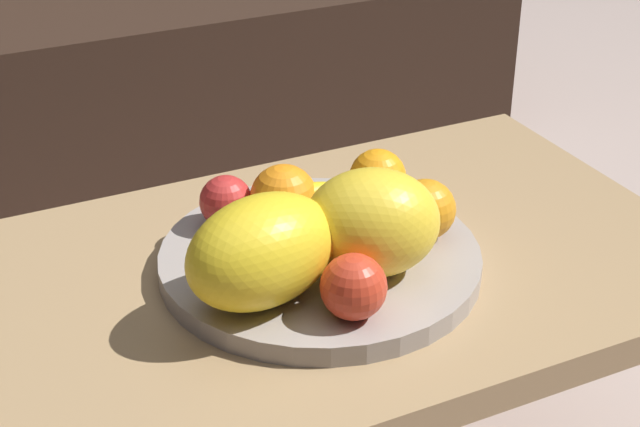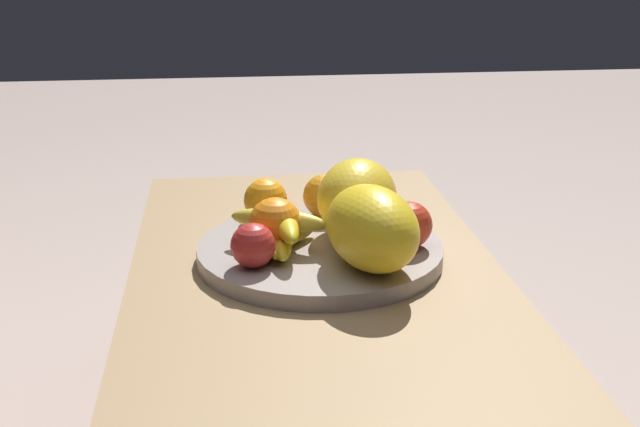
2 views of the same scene
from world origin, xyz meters
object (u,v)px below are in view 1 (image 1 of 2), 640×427
at_px(couch, 111,20).
at_px(orange_left, 378,177).
at_px(apple_front, 354,287).
at_px(apple_left, 226,202).
at_px(orange_right, 425,209).
at_px(melon_large_front, 372,223).
at_px(melon_smaller_beside, 262,251).
at_px(orange_front, 284,198).
at_px(coffee_table, 282,308).
at_px(fruit_bowl, 320,260).
at_px(banana_bunch, 289,210).

distance_m(couch, orange_left, 1.24).
xyz_separation_m(apple_front, apple_left, (-0.05, 0.24, -0.00)).
bearing_deg(orange_right, melon_large_front, -157.34).
xyz_separation_m(couch, apple_left, (-0.18, -1.20, 0.15)).
xyz_separation_m(melon_smaller_beside, orange_left, (0.21, 0.14, -0.02)).
bearing_deg(apple_front, orange_front, 87.01).
xyz_separation_m(coffee_table, melon_large_front, (0.08, -0.07, 0.13)).
height_order(couch, melon_large_front, couch).
bearing_deg(orange_front, melon_large_front, -69.82).
height_order(orange_right, apple_front, orange_right).
distance_m(coffee_table, melon_large_front, 0.17).
xyz_separation_m(coffee_table, melon_smaller_beside, (-0.05, -0.07, 0.13)).
bearing_deg(orange_left, orange_front, -176.83).
relative_size(fruit_bowl, orange_left, 5.24).
bearing_deg(apple_front, apple_left, 101.86).
xyz_separation_m(melon_large_front, banana_bunch, (-0.05, 0.12, -0.03)).
bearing_deg(orange_front, couch, 84.68).
bearing_deg(fruit_bowl, couch, 85.60).
height_order(coffee_table, couch, couch).
distance_m(orange_front, orange_left, 0.13).
xyz_separation_m(orange_left, apple_front, (-0.14, -0.21, -0.00)).
distance_m(orange_left, apple_front, 0.25).
height_order(melon_smaller_beside, orange_left, melon_smaller_beside).
bearing_deg(couch, fruit_bowl, -94.40).
relative_size(apple_front, banana_bunch, 0.44).
bearing_deg(fruit_bowl, orange_right, -10.16).
height_order(apple_front, apple_left, apple_front).
relative_size(orange_right, apple_front, 1.02).
relative_size(melon_large_front, banana_bunch, 0.94).
bearing_deg(melon_smaller_beside, orange_front, 57.60).
xyz_separation_m(apple_left, banana_bunch, (0.06, -0.04, -0.00)).
xyz_separation_m(melon_smaller_beside, orange_front, (0.08, 0.13, -0.02)).
bearing_deg(coffee_table, orange_front, 62.34).
bearing_deg(orange_front, fruit_bowl, -77.80).
height_order(melon_large_front, banana_bunch, melon_large_front).
bearing_deg(orange_front, coffee_table, -117.66).
xyz_separation_m(coffee_table, orange_right, (0.17, -0.03, 0.11)).
bearing_deg(fruit_bowl, apple_left, 125.64).
bearing_deg(apple_left, coffee_table, -72.92).
bearing_deg(orange_left, orange_right, -84.28).
relative_size(orange_left, apple_front, 1.01).
bearing_deg(orange_right, orange_front, 147.18).
relative_size(melon_large_front, orange_front, 1.86).
xyz_separation_m(fruit_bowl, melon_large_front, (0.03, -0.06, 0.07)).
bearing_deg(orange_left, coffee_table, -157.83).
distance_m(orange_front, apple_left, 0.07).
bearing_deg(couch, apple_front, -95.00).
xyz_separation_m(couch, melon_smaller_beside, (-0.20, -1.37, 0.18)).
bearing_deg(coffee_table, apple_left, 107.08).
bearing_deg(apple_front, banana_bunch, 86.23).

